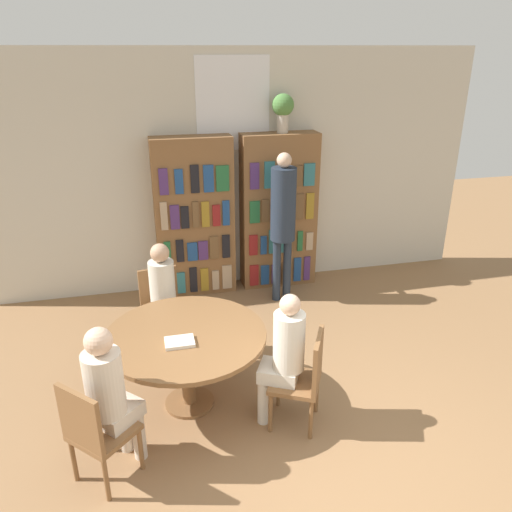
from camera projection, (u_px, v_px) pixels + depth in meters
The scene contains 14 objects.
ground_plane at pixel (336, 493), 3.61m from camera, with size 16.00×16.00×0.00m, color olive.
wall_back at pixel (234, 173), 6.34m from camera, with size 6.40×0.07×3.00m.
bookshelf_left at pixel (195, 218), 6.25m from camera, with size 0.98×0.34×2.01m.
bookshelf_right at pixel (279, 212), 6.48m from camera, with size 0.98×0.34×2.01m.
flower_vase at pixel (283, 109), 5.99m from camera, with size 0.27×0.27×0.46m.
reading_table at pixel (186, 344), 4.27m from camera, with size 1.38×1.38×0.74m.
chair_near_camera at pixel (95, 430), 3.53m from camera, with size 0.57×0.57×0.87m.
chair_left_side at pixel (162, 306), 5.21m from camera, with size 0.46×0.46×0.87m.
chair_far_side at pixel (305, 376), 4.11m from camera, with size 0.54×0.54×0.87m.
seated_reader_left at pixel (164, 295), 4.98m from camera, with size 0.30×0.38×1.23m.
seated_reader_right at pixel (283, 352), 4.07m from camera, with size 0.40×0.38×1.21m.
seated_reader_back at pixel (110, 390), 3.58m from camera, with size 0.42×0.42×1.24m.
librarian_standing at pixel (283, 213), 5.96m from camera, with size 0.30×0.57×1.87m.
open_book_on_table at pixel (180, 342), 4.08m from camera, with size 0.24×0.18×0.03m.
Camera 1 is at (-1.18, -2.45, 2.98)m, focal length 35.00 mm.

